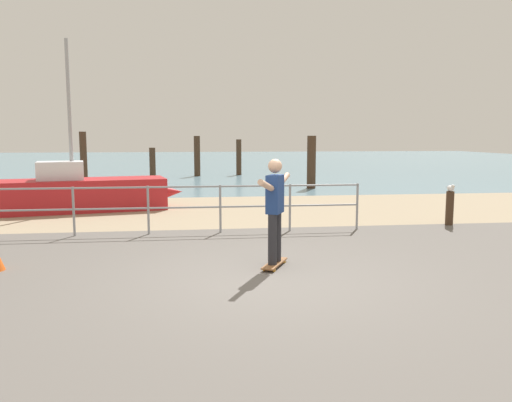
{
  "coord_description": "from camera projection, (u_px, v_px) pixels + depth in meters",
  "views": [
    {
      "loc": [
        -1.03,
        -7.16,
        2.09
      ],
      "look_at": [
        0.12,
        2.0,
        0.9
      ],
      "focal_mm": 35.52,
      "sensor_mm": 36.0,
      "label": 1
    }
  ],
  "objects": [
    {
      "name": "seagull",
      "position": [
        451.0,
        188.0,
        11.73
      ],
      "size": [
        0.21,
        0.48,
        0.18
      ],
      "color": "white",
      "rests_on": "bollard_short"
    },
    {
      "name": "railing_fence",
      "position": [
        111.0,
        203.0,
        10.55
      ],
      "size": [
        10.69,
        0.05,
        1.05
      ],
      "color": "gray",
      "rests_on": "ground"
    },
    {
      "name": "skateboarder",
      "position": [
        275.0,
        205.0,
        7.94
      ],
      "size": [
        0.72,
        1.34,
        1.65
      ],
      "color": "#26262B",
      "rests_on": "skateboard"
    },
    {
      "name": "groyne_post_4",
      "position": [
        311.0,
        162.0,
        20.06
      ],
      "size": [
        0.35,
        0.35,
        2.1
      ],
      "primitive_type": "cylinder",
      "color": "#422D1E",
      "rests_on": "ground"
    },
    {
      "name": "bollard_short",
      "position": [
        450.0,
        209.0,
        11.81
      ],
      "size": [
        0.18,
        0.18,
        0.81
      ],
      "primitive_type": "cylinder",
      "color": "#422D1E",
      "rests_on": "ground"
    },
    {
      "name": "skateboard",
      "position": [
        275.0,
        264.0,
        8.06
      ],
      "size": [
        0.53,
        0.81,
        0.08
      ],
      "color": "brown",
      "rests_on": "ground"
    },
    {
      "name": "ground_plane",
      "position": [
        276.0,
        301.0,
        6.46
      ],
      "size": [
        24.0,
        10.0,
        0.04
      ],
      "primitive_type": "cube",
      "color": "#605B56",
      "rests_on": "ground"
    },
    {
      "name": "sea_surface",
      "position": [
        205.0,
        161.0,
        41.88
      ],
      "size": [
        72.0,
        50.0,
        0.04
      ],
      "primitive_type": "cube",
      "color": "slate",
      "rests_on": "ground"
    },
    {
      "name": "sailboat",
      "position": [
        91.0,
        192.0,
        14.15
      ],
      "size": [
        5.07,
        2.3,
        4.68
      ],
      "color": "#B21E23",
      "rests_on": "ground"
    },
    {
      "name": "beach_strip",
      "position": [
        230.0,
        210.0,
        14.33
      ],
      "size": [
        24.0,
        6.0,
        0.04
      ],
      "primitive_type": "cube",
      "color": "tan",
      "rests_on": "ground"
    },
    {
      "name": "groyne_post_3",
      "position": [
        239.0,
        157.0,
        27.01
      ],
      "size": [
        0.28,
        0.28,
        1.91
      ],
      "primitive_type": "cylinder",
      "color": "#422D1E",
      "rests_on": "ground"
    },
    {
      "name": "groyne_post_1",
      "position": [
        153.0,
        163.0,
        25.15
      ],
      "size": [
        0.3,
        0.3,
        1.52
      ],
      "primitive_type": "cylinder",
      "color": "#422D1E",
      "rests_on": "ground"
    },
    {
      "name": "groyne_post_2",
      "position": [
        197.0,
        156.0,
        26.23
      ],
      "size": [
        0.32,
        0.32,
        2.09
      ],
      "primitive_type": "cylinder",
      "color": "#422D1E",
      "rests_on": "ground"
    },
    {
      "name": "groyne_post_0",
      "position": [
        84.0,
        161.0,
        19.61
      ],
      "size": [
        0.26,
        0.26,
        2.26
      ],
      "primitive_type": "cylinder",
      "color": "#422D1E",
      "rests_on": "ground"
    }
  ]
}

